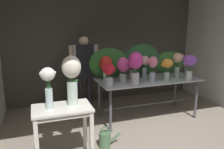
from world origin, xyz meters
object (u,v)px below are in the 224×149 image
object	(u,v)px
vase_sunset_peonies	(167,66)
vase_white_roses_tall	(48,83)
vase_rosy_snapdragons	(153,66)
florist	(84,65)
vase_coral_stock	(133,67)
vase_cream_lisianthus_tall	(72,76)
display_table_glass	(148,84)
vase_violet_ranunculus	(190,64)
vase_crimson_tulips	(109,72)
vase_magenta_dahlias	(135,65)
watering_can	(105,139)
vase_scarlet_carnations	(106,65)
vase_blush_lilies	(144,64)
vase_peach_freesia	(178,62)
side_table_white	(62,115)
vase_fuchsia_anemones	(123,68)

from	to	relation	value
vase_sunset_peonies	vase_white_roses_tall	bearing A→B (deg)	-162.41
vase_rosy_snapdragons	florist	bearing A→B (deg)	137.66
vase_coral_stock	vase_white_roses_tall	world-z (taller)	vase_white_roses_tall
vase_white_roses_tall	vase_cream_lisianthus_tall	size ratio (longest dim) A/B	0.81
display_table_glass	vase_violet_ranunculus	xyz separation A→B (m)	(0.67, -0.37, 0.44)
vase_crimson_tulips	vase_magenta_dahlias	xyz separation A→B (m)	(0.47, -0.06, 0.12)
vase_rosy_snapdragons	display_table_glass	bearing A→B (deg)	80.69
vase_coral_stock	watering_can	xyz separation A→B (m)	(-0.85, -0.89, -0.92)
display_table_glass	vase_crimson_tulips	size ratio (longest dim) A/B	5.01
vase_scarlet_carnations	vase_rosy_snapdragons	bearing A→B (deg)	-25.09
florist	vase_blush_lilies	bearing A→B (deg)	-29.03
vase_peach_freesia	watering_can	xyz separation A→B (m)	(-1.76, -0.72, -1.00)
display_table_glass	vase_coral_stock	bearing A→B (deg)	163.60
vase_cream_lisianthus_tall	watering_can	xyz separation A→B (m)	(0.49, 0.10, -1.06)
vase_blush_lilies	vase_white_roses_tall	bearing A→B (deg)	-150.44
vase_magenta_dahlias	watering_can	xyz separation A→B (m)	(-0.72, -0.50, -1.04)
side_table_white	vase_peach_freesia	bearing A→B (deg)	19.81
vase_scarlet_carnations	vase_white_roses_tall	distance (m)	1.57
vase_sunset_peonies	vase_blush_lilies	bearing A→B (deg)	124.05
vase_crimson_tulips	vase_fuchsia_anemones	world-z (taller)	vase_fuchsia_anemones
vase_white_roses_tall	side_table_white	bearing A→B (deg)	0.20
vase_fuchsia_anemones	watering_can	bearing A→B (deg)	-128.26
side_table_white	florist	size ratio (longest dim) A/B	0.48
vase_fuchsia_anemones	vase_rosy_snapdragons	distance (m)	0.55
side_table_white	vase_rosy_snapdragons	distance (m)	1.94
vase_magenta_dahlias	vase_white_roses_tall	world-z (taller)	vase_magenta_dahlias
vase_violet_ranunculus	vase_cream_lisianthus_tall	bearing A→B (deg)	-167.02
vase_peach_freesia	vase_rosy_snapdragons	xyz separation A→B (m)	(-0.64, -0.14, -0.03)
vase_crimson_tulips	vase_coral_stock	distance (m)	0.68
vase_sunset_peonies	vase_peach_freesia	size ratio (longest dim) A/B	0.85
florist	vase_violet_ranunculus	size ratio (longest dim) A/B	3.31
florist	vase_peach_freesia	xyz separation A→B (m)	(1.71, -0.84, 0.11)
vase_peach_freesia	vase_fuchsia_anemones	bearing A→B (deg)	178.12
side_table_white	vase_blush_lilies	xyz separation A→B (m)	(1.78, 1.09, 0.41)
vase_magenta_dahlias	vase_violet_ranunculus	bearing A→B (deg)	-3.33
vase_fuchsia_anemones	vase_scarlet_carnations	bearing A→B (deg)	144.20
display_table_glass	vase_rosy_snapdragons	world-z (taller)	vase_rosy_snapdragons
display_table_glass	side_table_white	distance (m)	2.03
display_table_glass	vase_white_roses_tall	distance (m)	2.21
vase_fuchsia_anemones	vase_blush_lilies	bearing A→B (deg)	19.73
vase_coral_stock	vase_white_roses_tall	xyz separation A→B (m)	(-1.65, -1.04, 0.08)
vase_crimson_tulips	vase_scarlet_carnations	distance (m)	0.40
vase_magenta_dahlias	vase_rosy_snapdragons	xyz separation A→B (m)	(0.39, 0.08, -0.07)
vase_rosy_snapdragons	watering_can	xyz separation A→B (m)	(-1.11, -0.58, -0.97)
side_table_white	vase_rosy_snapdragons	xyz separation A→B (m)	(1.75, 0.73, 0.43)
vase_coral_stock	display_table_glass	bearing A→B (deg)	-16.40
vase_magenta_dahlias	vase_blush_lilies	xyz separation A→B (m)	(0.41, 0.45, -0.08)
vase_peach_freesia	vase_white_roses_tall	size ratio (longest dim) A/B	0.92
vase_fuchsia_anemones	vase_cream_lisianthus_tall	size ratio (longest dim) A/B	0.69
display_table_glass	vase_coral_stock	world-z (taller)	vase_coral_stock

